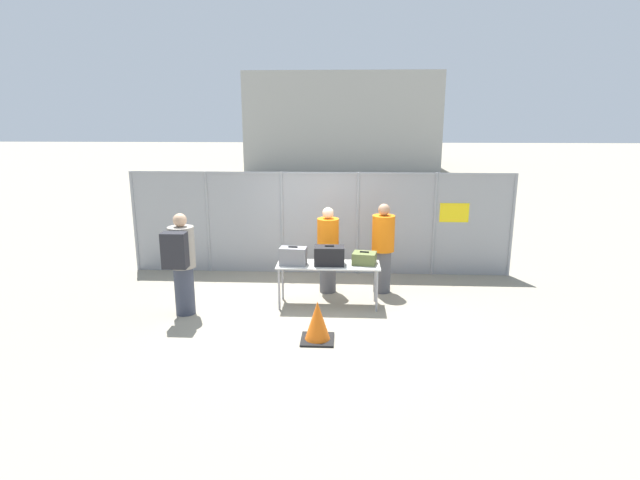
{
  "coord_description": "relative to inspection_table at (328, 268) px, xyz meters",
  "views": [
    {
      "loc": [
        0.55,
        -8.36,
        3.26
      ],
      "look_at": [
        0.08,
        0.61,
        1.05
      ],
      "focal_mm": 28.0,
      "sensor_mm": 36.0,
      "label": 1
    }
  ],
  "objects": [
    {
      "name": "traveler_hooded",
      "position": [
        -2.42,
        -0.57,
        0.26
      ],
      "size": [
        0.43,
        0.67,
        1.74
      ],
      "rotation": [
        0.0,
        0.0,
        -0.07
      ],
      "color": "#383D4C",
      "rests_on": "ground_plane"
    },
    {
      "name": "suitcase_grey",
      "position": [
        -0.61,
        -0.06,
        0.22
      ],
      "size": [
        0.48,
        0.28,
        0.33
      ],
      "color": "slate",
      "rests_on": "inspection_table"
    },
    {
      "name": "distant_hangar",
      "position": [
        0.01,
        27.22,
        2.24
      ],
      "size": [
        11.58,
        12.24,
        5.87
      ],
      "color": "#999993",
      "rests_on": "ground_plane"
    },
    {
      "name": "suitcase_black",
      "position": [
        0.02,
        -0.03,
        0.23
      ],
      "size": [
        0.52,
        0.32,
        0.35
      ],
      "color": "black",
      "rests_on": "inspection_table"
    },
    {
      "name": "fence_section",
      "position": [
        -0.23,
        1.93,
        0.44
      ],
      "size": [
        8.06,
        0.07,
        2.17
      ],
      "color": "gray",
      "rests_on": "ground_plane"
    },
    {
      "name": "ground_plane",
      "position": [
        -0.25,
        -0.01,
        -0.7
      ],
      "size": [
        120.0,
        120.0,
        0.0
      ],
      "primitive_type": "plane",
      "color": "gray"
    },
    {
      "name": "security_worker_near",
      "position": [
        -0.03,
        0.72,
        0.15
      ],
      "size": [
        0.41,
        0.41,
        1.64
      ],
      "rotation": [
        0.0,
        0.0,
        3.07
      ],
      "color": "#4C4C51",
      "rests_on": "ground_plane"
    },
    {
      "name": "utility_trailer",
      "position": [
        1.42,
        3.81,
        -0.26
      ],
      "size": [
        4.16,
        2.16,
        0.74
      ],
      "color": "#B2B2B7",
      "rests_on": "ground_plane"
    },
    {
      "name": "traffic_cone",
      "position": [
        -0.11,
        -1.46,
        -0.4
      ],
      "size": [
        0.5,
        0.5,
        0.62
      ],
      "color": "black",
      "rests_on": "ground_plane"
    },
    {
      "name": "suitcase_olive",
      "position": [
        0.63,
        0.06,
        0.17
      ],
      "size": [
        0.45,
        0.39,
        0.23
      ],
      "color": "#566033",
      "rests_on": "inspection_table"
    },
    {
      "name": "inspection_table",
      "position": [
        0.0,
        0.0,
        0.0
      ],
      "size": [
        1.8,
        0.62,
        0.76
      ],
      "color": "#B2B2AD",
      "rests_on": "ground_plane"
    },
    {
      "name": "security_worker_far",
      "position": [
        1.0,
        0.77,
        0.19
      ],
      "size": [
        0.42,
        0.42,
        1.71
      ],
      "rotation": [
        0.0,
        0.0,
        3.14
      ],
      "color": "#4C4C51",
      "rests_on": "ground_plane"
    }
  ]
}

